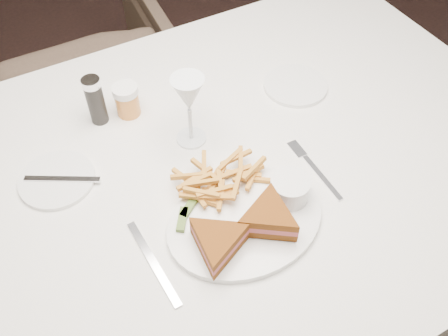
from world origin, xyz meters
name	(u,v)px	position (x,y,z in m)	size (l,w,h in m)	color
ground	(247,249)	(0.00, 0.00, 0.00)	(5.00, 5.00, 0.00)	black
table	(215,255)	(-0.22, -0.15, 0.38)	(1.54, 1.02, 0.75)	white
chair_far	(76,70)	(-0.25, 0.85, 0.34)	(0.67, 0.62, 0.69)	#443529
table_setting	(218,178)	(-0.24, -0.21, 0.79)	(0.77, 0.60, 0.18)	white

